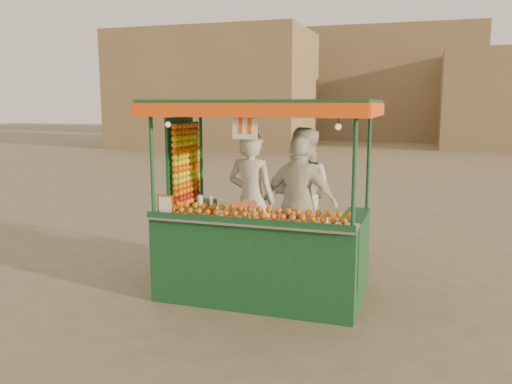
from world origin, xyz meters
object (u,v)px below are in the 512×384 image
(vendor_left, at_px, (251,200))
(vendor_middle, at_px, (301,195))
(juice_cart, at_px, (257,234))
(vendor_right, at_px, (300,203))

(vendor_left, height_order, vendor_middle, vendor_middle)
(juice_cart, relative_size, vendor_middle, 1.49)
(vendor_left, relative_size, vendor_middle, 0.98)
(juice_cart, height_order, vendor_right, juice_cart)
(vendor_middle, distance_m, vendor_right, 0.34)
(vendor_left, relative_size, vendor_right, 1.03)
(vendor_left, bearing_deg, juice_cart, 131.38)
(vendor_left, bearing_deg, vendor_middle, -132.89)
(vendor_middle, bearing_deg, vendor_right, 105.54)
(vendor_left, distance_m, vendor_middle, 0.70)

